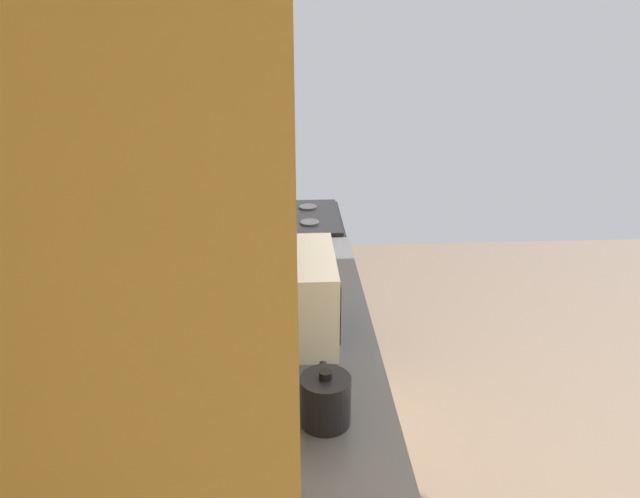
{
  "coord_description": "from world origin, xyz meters",
  "views": [
    {
      "loc": [
        -1.8,
        1.11,
        2.06
      ],
      "look_at": [
        -0.08,
        1.01,
        1.35
      ],
      "focal_mm": 32.93,
      "sensor_mm": 36.0,
      "label": 1
    }
  ],
  "objects": [
    {
      "name": "oven_range",
      "position": [
        1.5,
        1.1,
        0.47
      ],
      "size": [
        0.64,
        0.62,
        1.08
      ],
      "color": "black",
      "rests_on": "ground_plane"
    },
    {
      "name": "wall_back",
      "position": [
        0.0,
        1.47,
        1.28
      ],
      "size": [
        4.23,
        0.12,
        2.56
      ],
      "primitive_type": "cube",
      "color": "#E7C478",
      "rests_on": "ground_plane"
    },
    {
      "name": "microwave",
      "position": [
        0.18,
        1.12,
        1.06
      ],
      "size": [
        0.46,
        0.37,
        0.32
      ],
      "color": "white",
      "rests_on": "counter_run"
    },
    {
      "name": "kettle",
      "position": [
        -0.36,
        1.01,
        0.98
      ],
      "size": [
        0.21,
        0.15,
        0.18
      ],
      "color": "black",
      "rests_on": "counter_run"
    },
    {
      "name": "upper_cabinets",
      "position": [
        -0.43,
        1.26,
        1.92
      ],
      "size": [
        2.05,
        0.3,
        0.7
      ],
      "color": "#F0C776"
    }
  ]
}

